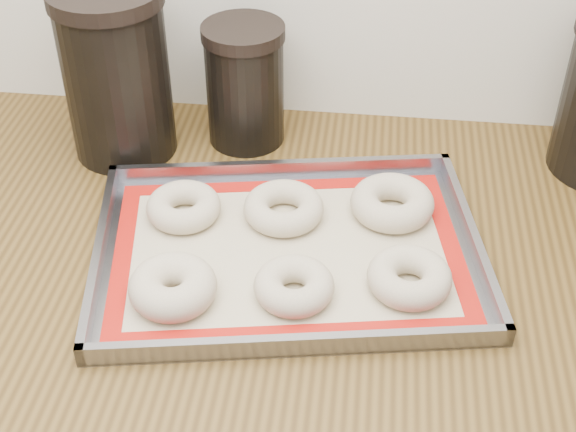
# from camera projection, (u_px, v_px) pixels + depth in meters

# --- Properties ---
(countertop) EXTENTS (3.06, 0.68, 0.04)m
(countertop) POSITION_uv_depth(u_px,v_px,m) (390.00, 268.00, 0.98)
(countertop) COLOR brown
(countertop) RESTS_ON cabinet
(baking_tray) EXTENTS (0.51, 0.41, 0.03)m
(baking_tray) POSITION_uv_depth(u_px,v_px,m) (288.00, 250.00, 0.97)
(baking_tray) COLOR gray
(baking_tray) RESTS_ON countertop
(baking_mat) EXTENTS (0.47, 0.36, 0.00)m
(baking_mat) POSITION_uv_depth(u_px,v_px,m) (288.00, 252.00, 0.97)
(baking_mat) COLOR #C6B793
(baking_mat) RESTS_ON baking_tray
(bagel_front_left) EXTENTS (0.11, 0.11, 0.04)m
(bagel_front_left) POSITION_uv_depth(u_px,v_px,m) (173.00, 287.00, 0.89)
(bagel_front_left) COLOR beige
(bagel_front_left) RESTS_ON baking_mat
(bagel_front_mid) EXTENTS (0.11, 0.11, 0.03)m
(bagel_front_mid) POSITION_uv_depth(u_px,v_px,m) (294.00, 286.00, 0.90)
(bagel_front_mid) COLOR beige
(bagel_front_mid) RESTS_ON baking_mat
(bagel_front_right) EXTENTS (0.13, 0.13, 0.03)m
(bagel_front_right) POSITION_uv_depth(u_px,v_px,m) (409.00, 277.00, 0.91)
(bagel_front_right) COLOR beige
(bagel_front_right) RESTS_ON baking_mat
(bagel_back_left) EXTENTS (0.09, 0.09, 0.03)m
(bagel_back_left) POSITION_uv_depth(u_px,v_px,m) (184.00, 207.00, 1.01)
(bagel_back_left) COLOR beige
(bagel_back_left) RESTS_ON baking_mat
(bagel_back_mid) EXTENTS (0.12, 0.12, 0.03)m
(bagel_back_mid) POSITION_uv_depth(u_px,v_px,m) (284.00, 208.00, 1.01)
(bagel_back_mid) COLOR beige
(bagel_back_mid) RESTS_ON baking_mat
(bagel_back_right) EXTENTS (0.12, 0.12, 0.04)m
(bagel_back_right) POSITION_uv_depth(u_px,v_px,m) (392.00, 203.00, 1.02)
(bagel_back_right) COLOR beige
(bagel_back_right) RESTS_ON baking_mat
(canister_left) EXTENTS (0.15, 0.15, 0.24)m
(canister_left) POSITION_uv_depth(u_px,v_px,m) (116.00, 73.00, 1.08)
(canister_left) COLOR black
(canister_left) RESTS_ON countertop
(canister_mid) EXTENTS (0.11, 0.11, 0.18)m
(canister_mid) POSITION_uv_depth(u_px,v_px,m) (245.00, 84.00, 1.12)
(canister_mid) COLOR black
(canister_mid) RESTS_ON countertop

